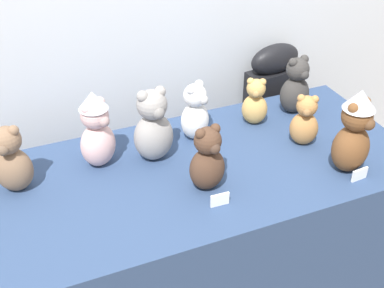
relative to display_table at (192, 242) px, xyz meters
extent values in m
cube|color=navy|center=(0.00, 0.00, 0.00)|extent=(1.81, 0.79, 0.79)
cube|color=black|center=(0.67, 0.53, 0.03)|extent=(0.29, 0.16, 0.86)
ellipsoid|color=black|center=(0.67, 0.53, 0.53)|extent=(0.29, 0.16, 0.15)
ellipsoid|color=#7F6047|center=(-0.65, 0.14, 0.48)|extent=(0.18, 0.16, 0.17)
sphere|color=#7F6047|center=(-0.65, 0.14, 0.61)|extent=(0.10, 0.10, 0.10)
sphere|color=#7F6047|center=(-0.62, 0.13, 0.65)|extent=(0.04, 0.04, 0.04)
sphere|color=brown|center=(-0.66, 0.10, 0.60)|extent=(0.04, 0.04, 0.04)
ellipsoid|color=brown|center=(0.56, -0.23, 0.49)|extent=(0.19, 0.18, 0.19)
sphere|color=brown|center=(0.56, -0.23, 0.64)|extent=(0.12, 0.12, 0.12)
sphere|color=brown|center=(0.53, -0.24, 0.68)|extent=(0.04, 0.04, 0.04)
sphere|color=brown|center=(0.60, -0.22, 0.68)|extent=(0.04, 0.04, 0.04)
sphere|color=brown|center=(0.58, -0.28, 0.63)|extent=(0.05, 0.05, 0.05)
cone|color=silver|center=(0.56, -0.23, 0.71)|extent=(0.12, 0.12, 0.08)
ellipsoid|color=#4C3323|center=(0.01, -0.12, 0.48)|extent=(0.15, 0.14, 0.17)
sphere|color=#4C3323|center=(0.01, -0.12, 0.61)|extent=(0.10, 0.10, 0.10)
sphere|color=#4C3323|center=(-0.02, -0.13, 0.64)|extent=(0.04, 0.04, 0.04)
sphere|color=#4C3323|center=(0.04, -0.12, 0.64)|extent=(0.04, 0.04, 0.04)
sphere|color=#412E23|center=(0.02, -0.16, 0.60)|extent=(0.04, 0.04, 0.04)
ellipsoid|color=white|center=(0.10, 0.21, 0.48)|extent=(0.17, 0.17, 0.16)
sphere|color=white|center=(0.10, 0.21, 0.60)|extent=(0.10, 0.10, 0.10)
sphere|color=white|center=(0.08, 0.19, 0.64)|extent=(0.04, 0.04, 0.04)
sphere|color=white|center=(0.13, 0.23, 0.64)|extent=(0.04, 0.04, 0.04)
sphere|color=#B4B3AF|center=(0.12, 0.18, 0.59)|extent=(0.04, 0.04, 0.04)
ellipsoid|color=tan|center=(0.39, 0.22, 0.47)|extent=(0.15, 0.14, 0.14)
sphere|color=tan|center=(0.39, 0.22, 0.57)|extent=(0.08, 0.08, 0.08)
sphere|color=tan|center=(0.37, 0.23, 0.60)|extent=(0.03, 0.03, 0.03)
sphere|color=tan|center=(0.41, 0.20, 0.60)|extent=(0.03, 0.03, 0.03)
sphere|color=olive|center=(0.37, 0.19, 0.56)|extent=(0.03, 0.03, 0.03)
ellipsoid|color=#383533|center=(0.61, 0.24, 0.48)|extent=(0.16, 0.14, 0.17)
sphere|color=#383533|center=(0.61, 0.24, 0.61)|extent=(0.10, 0.10, 0.10)
sphere|color=#383533|center=(0.57, 0.23, 0.65)|extent=(0.04, 0.04, 0.04)
sphere|color=#383533|center=(0.64, 0.24, 0.65)|extent=(0.04, 0.04, 0.04)
sphere|color=#32302E|center=(0.61, 0.19, 0.60)|extent=(0.04, 0.04, 0.04)
ellipsoid|color=gray|center=(-0.11, 0.13, 0.50)|extent=(0.18, 0.16, 0.20)
sphere|color=gray|center=(-0.11, 0.13, 0.64)|extent=(0.12, 0.12, 0.12)
sphere|color=gray|center=(-0.15, 0.13, 0.69)|extent=(0.04, 0.04, 0.04)
sphere|color=gray|center=(-0.07, 0.14, 0.69)|extent=(0.04, 0.04, 0.04)
sphere|color=slate|center=(-0.10, 0.08, 0.63)|extent=(0.05, 0.05, 0.05)
ellipsoid|color=#B27A42|center=(0.50, -0.01, 0.47)|extent=(0.15, 0.15, 0.14)
sphere|color=#B27A42|center=(0.50, -0.01, 0.58)|extent=(0.09, 0.09, 0.09)
sphere|color=#B27A42|center=(0.48, 0.01, 0.61)|extent=(0.03, 0.03, 0.03)
sphere|color=#B27A42|center=(0.52, -0.02, 0.61)|extent=(0.03, 0.03, 0.03)
sphere|color=olive|center=(0.48, -0.04, 0.57)|extent=(0.04, 0.04, 0.04)
ellipsoid|color=beige|center=(-0.32, 0.18, 0.49)|extent=(0.19, 0.18, 0.18)
sphere|color=beige|center=(-0.32, 0.18, 0.62)|extent=(0.11, 0.11, 0.11)
sphere|color=beige|center=(-0.35, 0.16, 0.66)|extent=(0.04, 0.04, 0.04)
sphere|color=beige|center=(-0.29, 0.20, 0.66)|extent=(0.04, 0.04, 0.04)
sphere|color=#A88783|center=(-0.30, 0.14, 0.61)|extent=(0.04, 0.04, 0.04)
cone|color=silver|center=(-0.32, 0.18, 0.68)|extent=(0.11, 0.11, 0.07)
cube|color=white|center=(0.01, -0.23, 0.42)|extent=(0.07, 0.01, 0.05)
cube|color=white|center=(0.56, -0.31, 0.42)|extent=(0.07, 0.01, 0.05)
camera|label=1|loc=(-0.61, -1.47, 1.60)|focal=47.47mm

